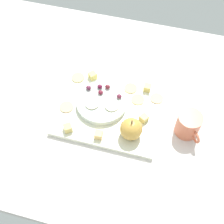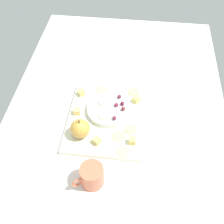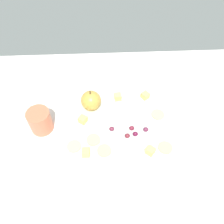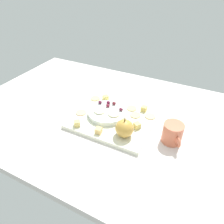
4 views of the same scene
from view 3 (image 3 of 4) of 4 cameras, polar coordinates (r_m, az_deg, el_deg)
The scene contains 23 objects.
table at distance 83.76cm, azimuth 3.29°, elevation -6.30°, with size 139.81×88.59×3.43cm, color silver.
platter at distance 83.31cm, azimuth 1.31°, elevation -3.34°, with size 34.96×29.28×1.78cm, color silver.
serving_dish at distance 81.44cm, azimuth 3.69°, elevation -2.96°, with size 17.34×17.34×2.16cm, color silver.
apple_whole at distance 84.69cm, azimuth -5.05°, elevation 2.75°, with size 7.22×7.22×7.22cm, color gold.
apple_stem at distance 81.52cm, azimuth -5.26°, elevation 4.65°, with size 0.50×0.50×1.20cm, color brown.
cheese_cube_0 at distance 88.67cm, azimuth 1.41°, elevation 3.65°, with size 2.44×2.44×2.44cm, color #F2C571.
cheese_cube_1 at distance 76.05cm, azimuth -6.24°, elevation -9.63°, with size 2.44×2.44×2.44cm, color #E6CE69.
cheese_cube_2 at distance 89.92cm, azimuth 7.96°, elevation 3.92°, with size 2.44×2.44×2.44cm, color #E0C56B.
cheese_cube_3 at distance 82.84cm, azimuth -7.01°, elevation -1.82°, with size 2.44×2.44×2.44cm, color #E4C969.
cheese_cube_4 at distance 76.85cm, azimuth 9.20°, elevation -9.16°, with size 2.44×2.44×2.44cm, color #E8D26B.
cracker_0 at distance 79.29cm, azimuth -4.47°, elevation -6.62°, with size 4.64×4.64×0.40cm, color #E1C283.
cracker_1 at distance 79.49cm, azimuth 12.66°, elevation -8.31°, with size 4.64×4.64×0.40cm, color #D6C181.
cracker_2 at distance 78.79cm, azimuth -9.08°, elevation -8.10°, with size 4.64×4.64×0.40cm, color #D9B98A.
cracker_3 at distance 77.14cm, azimuth -1.86°, elevation -9.20°, with size 4.64×4.64×0.40cm, color #D7BB81.
cracker_4 at distance 86.35cm, azimuth 10.91°, elevation -0.59°, with size 4.64×4.64×0.40cm, color #DAB285.
grape_0 at distance 76.74cm, azimuth 3.38°, elevation -5.71°, with size 1.73×1.56×1.57cm, color maroon.
grape_1 at distance 78.67cm, azimuth 8.10°, elevation -4.15°, with size 1.73×1.56×1.58cm, color #672641.
grape_2 at distance 78.36cm, azimuth 4.77°, elevation -4.07°, with size 1.73×1.56×1.43cm, color maroon.
grape_3 at distance 77.41cm, azimuth 5.61°, elevation -5.25°, with size 1.73×1.56×1.46cm, color maroon.
grape_4 at distance 78.23cm, azimuth -0.07°, elevation -3.89°, with size 1.73×1.56×1.47cm, color maroon.
apple_slice_0 at distance 81.78cm, azimuth 5.52°, elevation -1.15°, with size 4.90×4.90×0.60cm, color beige.
apple_slice_1 at distance 80.72cm, azimuth 0.91°, elevation -1.83°, with size 4.90×4.90×0.60cm, color beige.
cup at distance 84.21cm, azimuth -16.86°, elevation -1.95°, with size 8.23×9.96×8.32cm.
Camera 3 is at (6.72, 42.67, 73.48)cm, focal length 38.20 mm.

